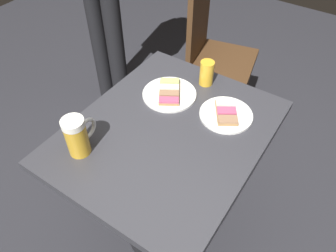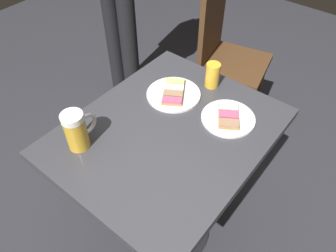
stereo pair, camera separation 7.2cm
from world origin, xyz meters
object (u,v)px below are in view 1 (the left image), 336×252
Objects in this scene: beer_glass_small at (207,73)px; cafe_chair at (213,51)px; beer_mug at (78,136)px; plate_far at (226,114)px; plate_near at (169,93)px.

cafe_chair reaches higher than beer_glass_small.
beer_mug is 1.38× the size of beer_glass_small.
cafe_chair reaches higher than beer_mug.
plate_far is at bearing 18.11° from cafe_chair.
beer_mug is 0.60m from beer_glass_small.
cafe_chair is (0.15, -0.71, -0.23)m from plate_near.
plate_far is 0.22m from beer_glass_small.
plate_near and plate_far have the same top height.
beer_glass_small reaches higher than plate_far.
beer_mug is at bearing 52.14° from plate_far.
plate_near is at bearing 4.47° from plate_far.
cafe_chair is at bearing -59.52° from plate_far.
beer_glass_small is 0.12× the size of cafe_chair.
plate_near is 1.49× the size of beer_mug.
cafe_chair is (0.06, -1.13, -0.30)m from beer_mug.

